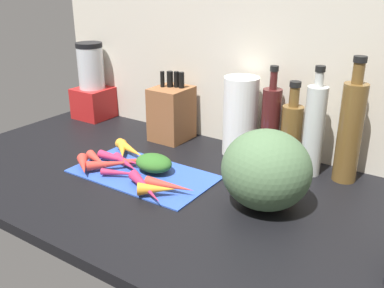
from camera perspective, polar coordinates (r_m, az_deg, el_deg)
name	(u,v)px	position (r cm, az deg, el deg)	size (l,w,h in cm)	color
ground_plane	(195,193)	(122.56, 0.33, -6.51)	(170.00, 80.00, 3.00)	black
wall_back	(261,60)	(144.13, 9.04, 10.86)	(170.00, 3.00, 60.00)	beige
cutting_board	(143,173)	(130.55, -6.45, -3.87)	(42.55, 23.59, 0.80)	#2D51B7
carrot_0	(122,159)	(136.56, -9.18, -1.99)	(2.85, 2.85, 17.30)	#B2264C
carrot_1	(144,160)	(135.76, -6.34, -2.12)	(2.23, 2.23, 13.04)	red
carrot_2	(146,188)	(118.07, -6.11, -5.70)	(3.08, 3.08, 17.84)	#B2264C
carrot_3	(98,160)	(137.01, -12.23, -2.11)	(2.94, 2.94, 12.08)	red
carrot_4	(157,189)	(116.43, -4.65, -5.92)	(3.59, 3.59, 10.13)	orange
carrot_5	(126,163)	(133.77, -8.63, -2.52)	(2.66, 2.66, 13.33)	#B2264C
carrot_6	(112,164)	(133.57, -10.44, -2.58)	(3.06, 3.06, 15.09)	red
carrot_7	(122,150)	(142.98, -9.14, -0.79)	(3.24, 3.24, 11.78)	orange
carrot_8	(83,165)	(134.07, -14.07, -2.73)	(3.36, 3.36, 11.30)	red
carrot_9	(170,186)	(118.42, -2.94, -5.50)	(3.13, 3.13, 14.15)	red
carrot_10	(122,173)	(128.35, -9.14, -3.79)	(2.03, 2.03, 12.77)	#B2264C
carrot_11	(131,150)	(142.82, -8.07, -0.72)	(3.38, 3.38, 14.64)	orange
carrot_greens_pile	(154,163)	(130.17, -5.04, -2.49)	(11.77, 9.06, 4.98)	#2D6023
winter_squash	(266,170)	(110.47, 9.71, -3.35)	(22.83, 22.08, 20.50)	#4C6B47
knife_block	(172,113)	(154.69, -2.68, 4.10)	(12.09, 13.92, 24.43)	brown
blender_appliance	(92,86)	(182.12, -12.95, 7.40)	(13.70, 13.70, 30.65)	red
paper_towel_roll	(240,116)	(141.32, 6.36, 3.61)	(11.20, 11.20, 25.78)	white
bottle_0	(271,123)	(138.54, 10.28, 2.74)	(6.04, 6.04, 30.28)	#471919
bottle_1	(291,133)	(135.99, 12.88, 1.44)	(6.45, 6.45, 26.62)	brown
bottle_2	(314,130)	(130.37, 15.69, 1.84)	(5.97, 5.97, 32.47)	silver
bottle_3	(350,130)	(128.85, 20.05, 1.71)	(6.75, 6.75, 35.90)	brown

